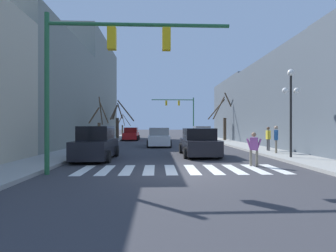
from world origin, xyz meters
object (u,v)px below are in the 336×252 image
(street_lamp_right_corner, at_px, (291,95))
(car_parked_right_mid, at_px, (199,143))
(pedestrian_near_right_corner, at_px, (268,136))
(street_tree_right_mid, at_px, (118,121))
(car_driving_toward_lane, at_px, (131,134))
(traffic_signal_near, at_px, (102,57))
(street_tree_right_far, at_px, (122,127))
(traffic_signal_far, at_px, (182,108))
(car_parked_left_far, at_px, (96,144))
(pedestrian_on_left_sidewalk, at_px, (276,137))
(street_tree_right_near, at_px, (99,126))
(car_driving_away_lane, at_px, (202,134))
(pedestrian_on_right_sidewalk, at_px, (254,146))
(car_parked_left_mid, at_px, (159,138))
(street_tree_left_near, at_px, (224,121))

(street_lamp_right_corner, relative_size, car_parked_right_mid, 1.00)
(pedestrian_near_right_corner, xyz_separation_m, street_tree_right_mid, (-12.94, 18.22, 1.42))
(street_lamp_right_corner, bearing_deg, car_driving_toward_lane, 117.92)
(traffic_signal_near, xyz_separation_m, car_driving_toward_lane, (-1.20, 23.66, -3.70))
(street_tree_right_far, bearing_deg, traffic_signal_far, -1.80)
(car_parked_left_far, bearing_deg, pedestrian_on_left_sidewalk, -81.19)
(traffic_signal_far, xyz_separation_m, street_tree_right_near, (-9.53, -19.64, -3.00))
(traffic_signal_near, relative_size, car_parked_right_mid, 1.48)
(car_driving_toward_lane, height_order, pedestrian_near_right_corner, pedestrian_near_right_corner)
(street_lamp_right_corner, xyz_separation_m, pedestrian_on_left_sidewalk, (0.23, 2.25, -2.34))
(car_driving_away_lane, height_order, pedestrian_on_right_sidewalk, car_driving_away_lane)
(street_tree_right_mid, bearing_deg, car_parked_left_mid, -65.87)
(street_lamp_right_corner, distance_m, street_tree_left_near, 17.13)
(car_driving_toward_lane, bearing_deg, traffic_signal_far, -35.53)
(street_lamp_right_corner, relative_size, street_tree_right_mid, 0.91)
(car_driving_toward_lane, height_order, car_parked_left_mid, car_parked_left_mid)
(traffic_signal_far, relative_size, pedestrian_on_right_sidewalk, 4.65)
(street_tree_right_mid, distance_m, street_tree_right_near, 11.34)
(car_driving_toward_lane, bearing_deg, street_tree_right_near, 167.30)
(traffic_signal_near, bearing_deg, car_driving_toward_lane, 92.90)
(traffic_signal_near, height_order, car_driving_toward_lane, traffic_signal_near)
(traffic_signal_near, xyz_separation_m, pedestrian_on_left_sidewalk, (9.57, 6.03, -3.31))
(car_driving_away_lane, xyz_separation_m, pedestrian_near_right_corner, (2.35, -13.12, 0.28))
(traffic_signal_far, distance_m, street_tree_left_near, 14.01)
(pedestrian_near_right_corner, height_order, street_tree_right_far, street_tree_right_far)
(car_driving_away_lane, bearing_deg, car_parked_right_mid, 169.62)
(traffic_signal_far, height_order, street_tree_right_mid, traffic_signal_far)
(pedestrian_near_right_corner, bearing_deg, pedestrian_on_right_sidewalk, -25.60)
(car_driving_toward_lane, relative_size, street_tree_right_near, 0.98)
(car_driving_toward_lane, bearing_deg, street_tree_right_mid, 43.50)
(car_parked_left_mid, xyz_separation_m, pedestrian_near_right_corner, (7.44, -5.94, 0.33))
(traffic_signal_near, distance_m, car_parked_left_mid, 14.18)
(street_tree_right_far, bearing_deg, street_tree_left_near, -44.40)
(pedestrian_near_right_corner, relative_size, street_tree_right_mid, 0.31)
(pedestrian_on_right_sidewalk, xyz_separation_m, street_tree_right_near, (-9.78, 12.80, 0.93))
(traffic_signal_near, height_order, car_parked_left_mid, traffic_signal_near)
(car_parked_right_mid, height_order, car_parked_left_far, car_parked_left_far)
(traffic_signal_far, relative_size, car_parked_left_far, 1.60)
(car_parked_right_mid, relative_size, street_tree_right_mid, 0.91)
(car_driving_away_lane, distance_m, car_driving_toward_lane, 9.07)
(street_lamp_right_corner, height_order, street_tree_right_near, street_lamp_right_corner)
(car_parked_left_far, xyz_separation_m, car_parked_left_mid, (3.49, 9.14, -0.06))
(car_parked_left_mid, relative_size, street_tree_right_near, 1.04)
(traffic_signal_near, height_order, pedestrian_on_right_sidewalk, traffic_signal_near)
(traffic_signal_near, bearing_deg, pedestrian_on_right_sidewalk, 14.31)
(car_parked_left_mid, distance_m, pedestrian_near_right_corner, 9.52)
(car_parked_right_mid, distance_m, pedestrian_near_right_corner, 5.28)
(pedestrian_near_right_corner, bearing_deg, traffic_signal_near, -49.15)
(street_lamp_right_corner, distance_m, car_driving_away_lane, 17.22)
(car_driving_away_lane, bearing_deg, car_driving_toward_lane, 70.84)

